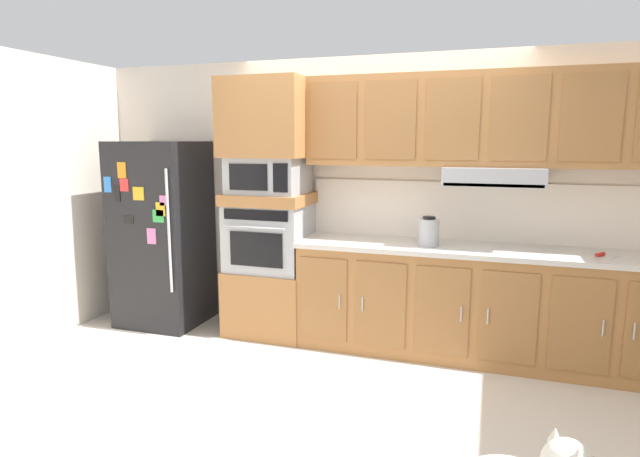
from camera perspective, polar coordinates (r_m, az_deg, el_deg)
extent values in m
plane|color=beige|center=(4.06, 2.49, -16.15)|extent=(9.60, 9.60, 0.00)
cube|color=silver|center=(4.76, 6.28, 3.35)|extent=(6.20, 0.12, 2.50)
cube|color=silver|center=(5.20, -28.59, 2.76)|extent=(0.12, 7.10, 2.50)
cube|color=black|center=(5.24, -16.89, -0.53)|extent=(0.76, 0.70, 1.76)
cylinder|color=silver|center=(4.74, -16.26, -0.31)|extent=(0.02, 0.02, 1.10)
cube|color=green|center=(4.80, -17.34, 1.30)|extent=(0.11, 0.01, 0.11)
cube|color=gold|center=(4.89, -19.32, 3.64)|extent=(0.11, 0.01, 0.12)
cube|color=black|center=(5.03, -21.39, 3.64)|extent=(0.06, 0.01, 0.15)
cube|color=red|center=(4.98, -20.71, 4.49)|extent=(0.09, 0.01, 0.11)
cube|color=orange|center=(4.98, -20.95, 6.00)|extent=(0.09, 0.01, 0.14)
cube|color=pink|center=(4.87, -18.01, -0.80)|extent=(0.09, 0.01, 0.14)
cube|color=pink|center=(4.75, -16.83, 2.95)|extent=(0.07, 0.01, 0.09)
cube|color=gold|center=(4.77, -17.11, 2.03)|extent=(0.09, 0.01, 0.12)
cube|color=#337FDB|center=(5.09, -22.29, 4.49)|extent=(0.08, 0.01, 0.14)
cube|color=black|center=(5.00, -20.28, 0.90)|extent=(0.10, 0.01, 0.07)
cube|color=#A8703D|center=(4.90, -5.42, -7.83)|extent=(0.74, 0.62, 0.60)
cube|color=#A8AAAF|center=(4.76, -5.53, -0.91)|extent=(0.70, 0.58, 0.60)
cube|color=black|center=(4.50, -7.05, -2.31)|extent=(0.49, 0.01, 0.30)
cube|color=black|center=(4.45, -7.12, 1.47)|extent=(0.59, 0.01, 0.09)
cylinder|color=#A8AAAF|center=(4.45, -7.23, 0.09)|extent=(0.56, 0.02, 0.02)
cube|color=#A8703D|center=(4.71, -5.60, 3.28)|extent=(0.74, 0.62, 0.10)
cube|color=#A8AAAF|center=(4.69, -5.64, 5.83)|extent=(0.64, 0.53, 0.32)
cube|color=black|center=(4.47, -7.90, 5.61)|extent=(0.35, 0.01, 0.22)
cube|color=black|center=(4.35, -4.39, 5.56)|extent=(0.13, 0.01, 0.24)
cube|color=#A8703D|center=(4.68, -5.74, 11.95)|extent=(0.74, 0.62, 0.68)
cube|color=#A8703D|center=(4.47, 16.73, -8.04)|extent=(2.91, 0.60, 0.88)
cube|color=#9A6738|center=(4.37, 0.35, -7.79)|extent=(0.41, 0.01, 0.70)
cylinder|color=#BCBCC1|center=(4.32, 2.14, -8.03)|extent=(0.01, 0.01, 0.12)
cube|color=#9A6738|center=(4.25, 6.65, -8.36)|extent=(0.41, 0.01, 0.70)
cylinder|color=#BCBCC1|center=(4.27, 4.67, -8.26)|extent=(0.01, 0.01, 0.12)
cube|color=#9A6738|center=(4.19, 13.24, -8.84)|extent=(0.41, 0.01, 0.70)
cylinder|color=#BCBCC1|center=(4.16, 15.24, -9.03)|extent=(0.01, 0.01, 0.12)
cube|color=#9A6738|center=(4.18, 19.97, -9.22)|extent=(0.41, 0.01, 0.70)
cylinder|color=#BCBCC1|center=(4.16, 17.94, -9.18)|extent=(0.01, 0.01, 0.12)
cube|color=#9A6738|center=(4.22, 26.65, -9.47)|extent=(0.41, 0.01, 0.70)
cylinder|color=#BCBCC1|center=(4.24, 28.65, -9.58)|extent=(0.01, 0.01, 0.12)
cylinder|color=#BCBCC1|center=(4.28, 31.25, -9.63)|extent=(0.01, 0.01, 0.12)
cube|color=beige|center=(4.36, 17.02, -2.26)|extent=(2.95, 0.64, 0.04)
cube|color=white|center=(4.60, 17.29, 1.74)|extent=(2.95, 0.02, 0.50)
cube|color=#A8703D|center=(4.41, 17.74, 11.31)|extent=(2.91, 0.34, 0.74)
cube|color=#A8AAAF|center=(4.34, 18.48, 5.49)|extent=(0.76, 0.48, 0.14)
cube|color=black|center=(4.12, 18.43, 4.53)|extent=(0.72, 0.04, 0.02)
cube|color=#9A6738|center=(4.42, 1.43, 11.75)|extent=(0.41, 0.01, 0.63)
cube|color=#9A6738|center=(4.31, 7.76, 11.72)|extent=(0.41, 0.01, 0.63)
cube|color=#9A6738|center=(4.24, 14.35, 11.55)|extent=(0.41, 0.01, 0.63)
cube|color=#9A6738|center=(4.23, 21.04, 11.22)|extent=(0.41, 0.01, 0.63)
cube|color=#9A6738|center=(4.28, 27.66, 10.75)|extent=(0.41, 0.01, 0.63)
cylinder|color=red|center=(4.37, 28.40, -2.51)|extent=(0.08, 0.10, 0.03)
cylinder|color=silver|center=(4.32, 29.67, -2.75)|extent=(0.08, 0.10, 0.01)
cylinder|color=#A8AAAF|center=(4.31, 11.84, -0.41)|extent=(0.17, 0.17, 0.22)
cylinder|color=black|center=(4.29, 11.89, 1.17)|extent=(0.10, 0.10, 0.02)
cone|color=beige|center=(2.51, 24.39, -19.90)|extent=(0.06, 0.06, 0.07)
cone|color=beige|center=(2.41, 26.49, -21.34)|extent=(0.06, 0.06, 0.07)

